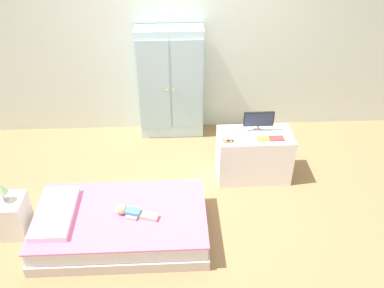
% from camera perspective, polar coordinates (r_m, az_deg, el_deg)
% --- Properties ---
extents(ground_plane, '(10.00, 10.00, 0.02)m').
position_cam_1_polar(ground_plane, '(4.17, -1.21, -8.86)').
color(ground_plane, '#99754C').
extents(back_wall, '(6.40, 0.05, 2.70)m').
position_cam_1_polar(back_wall, '(4.84, -2.02, 16.43)').
color(back_wall, silver).
rests_on(back_wall, ground_plane).
extents(bed, '(1.53, 0.89, 0.27)m').
position_cam_1_polar(bed, '(3.85, -9.69, -10.93)').
color(bed, beige).
rests_on(bed, ground_plane).
extents(pillow, '(0.32, 0.64, 0.06)m').
position_cam_1_polar(pillow, '(3.86, -18.43, -9.07)').
color(pillow, silver).
rests_on(pillow, bed).
extents(doll, '(0.39, 0.18, 0.10)m').
position_cam_1_polar(doll, '(3.71, -8.77, -9.17)').
color(doll, '#4C84C6').
rests_on(doll, bed).
extents(nightstand, '(0.30, 0.30, 0.37)m').
position_cam_1_polar(nightstand, '(4.15, -23.87, -9.11)').
color(nightstand, silver).
rests_on(nightstand, ground_plane).
extents(table_lamp, '(0.11, 0.11, 0.20)m').
position_cam_1_polar(table_lamp, '(3.95, -24.95, -5.68)').
color(table_lamp, '#B7B2AD').
rests_on(table_lamp, nightstand).
extents(wardrobe, '(0.77, 0.30, 1.35)m').
position_cam_1_polar(wardrobe, '(4.93, -2.97, 8.30)').
color(wardrobe, silver).
rests_on(wardrobe, ground_plane).
extents(tv_stand, '(0.77, 0.41, 0.53)m').
position_cam_1_polar(tv_stand, '(4.44, 8.52, -1.55)').
color(tv_stand, white).
rests_on(tv_stand, ground_plane).
extents(tv_monitor, '(0.31, 0.10, 0.22)m').
position_cam_1_polar(tv_monitor, '(4.29, 9.23, 3.30)').
color(tv_monitor, '#99999E').
rests_on(tv_monitor, tv_stand).
extents(rocking_horse_toy, '(0.11, 0.04, 0.13)m').
position_cam_1_polar(rocking_horse_toy, '(4.11, 5.22, 1.05)').
color(rocking_horse_toy, '#8E6642').
rests_on(rocking_horse_toy, tv_stand).
extents(book_orange, '(0.12, 0.08, 0.01)m').
position_cam_1_polar(book_orange, '(4.22, 9.81, 0.72)').
color(book_orange, orange).
rests_on(book_orange, tv_stand).
extents(book_red, '(0.16, 0.10, 0.01)m').
position_cam_1_polar(book_red, '(4.25, 11.59, 0.76)').
color(book_red, '#CC3838').
rests_on(book_red, tv_stand).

